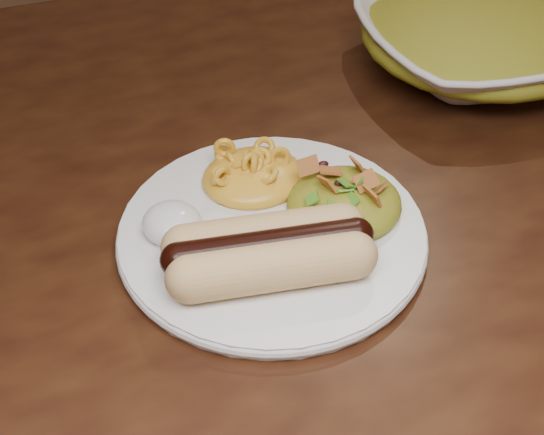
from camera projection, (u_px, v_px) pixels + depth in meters
name	position (u px, v px, depth m)	size (l,w,h in m)	color
table	(143.00, 331.00, 0.64)	(1.60, 0.90, 0.75)	black
plate	(272.00, 233.00, 0.58)	(0.24, 0.24, 0.01)	white
hotdog	(269.00, 251.00, 0.53)	(0.13, 0.08, 0.03)	tan
mac_and_cheese	(253.00, 165.00, 0.61)	(0.09, 0.08, 0.03)	yellow
sour_cream	(171.00, 217.00, 0.57)	(0.05, 0.05, 0.03)	silver
taco_salad	(345.00, 195.00, 0.58)	(0.09, 0.09, 0.04)	orange
serving_bowl	(477.00, 43.00, 0.76)	(0.23, 0.23, 0.06)	silver
bowl_filling	(481.00, 23.00, 0.74)	(0.23, 0.23, 0.06)	orange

